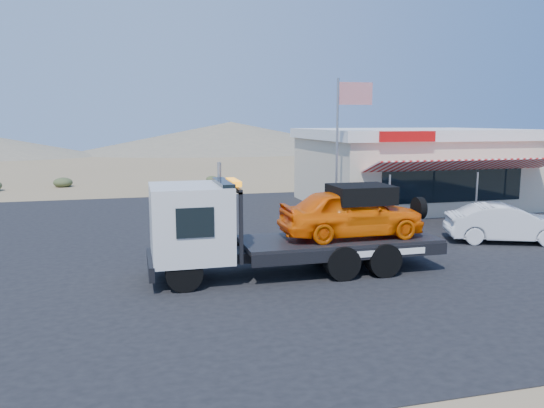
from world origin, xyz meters
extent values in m
plane|color=olive|center=(0.00, 0.00, 0.00)|extent=(120.00, 120.00, 0.00)
cube|color=black|center=(2.00, 3.00, 0.01)|extent=(32.00, 24.00, 0.02)
cylinder|color=black|center=(-2.19, -2.60, 0.50)|extent=(0.95, 0.29, 0.95)
cylinder|color=black|center=(-2.19, -0.70, 0.50)|extent=(0.95, 0.29, 0.95)
cylinder|color=black|center=(2.08, -2.60, 0.50)|extent=(0.95, 0.52, 0.95)
cylinder|color=black|center=(2.08, -0.70, 0.50)|extent=(0.95, 0.52, 0.95)
cylinder|color=black|center=(3.32, -2.60, 0.50)|extent=(0.95, 0.52, 0.95)
cylinder|color=black|center=(3.32, -0.70, 0.50)|extent=(0.95, 0.52, 0.95)
cube|color=black|center=(1.32, -1.65, 0.64)|extent=(7.79, 0.95, 0.29)
cube|color=silver|center=(-1.91, -1.65, 1.64)|extent=(2.09, 2.23, 2.00)
cube|color=black|center=(-1.00, -1.65, 2.30)|extent=(0.33, 1.90, 0.86)
cube|color=black|center=(-0.72, -1.65, 1.59)|extent=(0.10, 2.09, 1.90)
cube|color=orange|center=(-0.72, -1.65, 2.68)|extent=(0.24, 1.14, 0.14)
cube|color=black|center=(2.37, -1.65, 0.90)|extent=(5.70, 2.19, 0.14)
imported|color=#FF6305|center=(2.75, -1.65, 1.68)|extent=(4.18, 1.68, 1.43)
cube|color=black|center=(3.04, -1.65, 2.23)|extent=(1.71, 1.43, 0.52)
imported|color=silver|center=(9.51, 0.15, 0.70)|extent=(4.37, 2.81, 1.36)
cube|color=beige|center=(10.50, 9.00, 1.72)|extent=(10.00, 8.00, 3.40)
cube|color=white|center=(10.50, 9.00, 3.67)|extent=(10.40, 8.40, 0.50)
cube|color=red|center=(8.00, 4.74, 3.67)|extent=(2.60, 0.12, 0.45)
cube|color=black|center=(10.50, 4.98, 1.52)|extent=(7.00, 0.06, 1.60)
cube|color=red|center=(10.50, 4.10, 2.47)|extent=(9.00, 1.73, 0.61)
cylinder|color=#99999E|center=(6.50, 3.30, 1.12)|extent=(0.08, 0.08, 2.20)
cylinder|color=#99999E|center=(10.50, 3.30, 1.12)|extent=(0.08, 0.08, 2.20)
cylinder|color=#99999E|center=(4.70, 4.50, 3.02)|extent=(0.10, 0.10, 6.00)
cube|color=#B20C14|center=(5.45, 4.50, 5.42)|extent=(1.50, 0.02, 0.90)
ellipsoid|color=#3A4726|center=(-7.94, 21.48, 0.33)|extent=(1.23, 1.23, 0.66)
ellipsoid|color=#3A4726|center=(2.04, 21.90, 0.23)|extent=(0.85, 0.85, 0.46)
cone|color=#726B59|center=(10.00, 58.00, 2.10)|extent=(44.00, 44.00, 4.20)
cone|color=#726B59|center=(40.00, 54.00, 1.50)|extent=(32.00, 32.00, 3.00)
camera|label=1|loc=(-3.32, -15.76, 4.33)|focal=35.00mm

